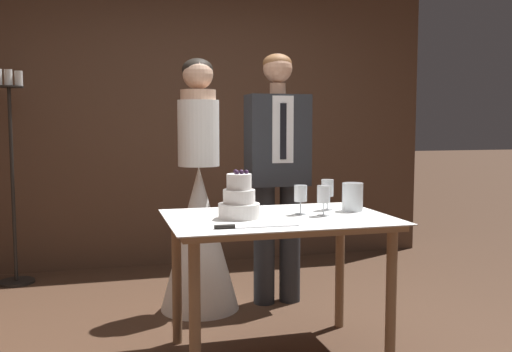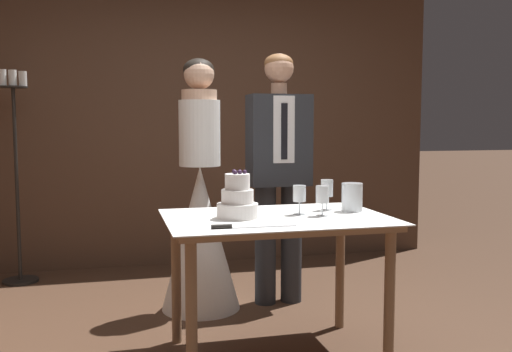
# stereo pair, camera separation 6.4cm
# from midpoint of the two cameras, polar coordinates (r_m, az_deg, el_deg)

# --- Properties ---
(ground_plane) EXTENTS (40.00, 40.00, 0.00)m
(ground_plane) POSITION_cam_midpoint_polar(r_m,az_deg,el_deg) (3.37, -0.43, -17.08)
(ground_plane) COLOR #4C3323
(wall_back) EXTENTS (4.48, 0.12, 2.62)m
(wall_back) POSITION_cam_midpoint_polar(r_m,az_deg,el_deg) (5.26, -6.58, 5.62)
(wall_back) COLOR #513828
(wall_back) RESTS_ON ground_plane
(cake_table) EXTENTS (1.20, 0.84, 0.78)m
(cake_table) POSITION_cam_midpoint_polar(r_m,az_deg,el_deg) (3.11, 1.61, -5.85)
(cake_table) COLOR #8E6B4C
(cake_table) RESTS_ON ground_plane
(tiered_cake) EXTENTS (0.22, 0.22, 0.26)m
(tiered_cake) POSITION_cam_midpoint_polar(r_m,az_deg,el_deg) (3.03, -2.30, -2.47)
(tiered_cake) COLOR white
(tiered_cake) RESTS_ON cake_table
(cake_knife) EXTENTS (0.42, 0.04, 0.02)m
(cake_knife) POSITION_cam_midpoint_polar(r_m,az_deg,el_deg) (2.75, -2.24, -5.08)
(cake_knife) COLOR silver
(cake_knife) RESTS_ON cake_table
(wine_glass_near) EXTENTS (0.07, 0.07, 0.18)m
(wine_glass_near) POSITION_cam_midpoint_polar(r_m,az_deg,el_deg) (3.32, 6.61, -1.28)
(wine_glass_near) COLOR silver
(wine_glass_near) RESTS_ON cake_table
(wine_glass_middle) EXTENTS (0.07, 0.07, 0.17)m
(wine_glass_middle) POSITION_cam_midpoint_polar(r_m,az_deg,el_deg) (3.11, 6.20, -1.91)
(wine_glass_middle) COLOR silver
(wine_glass_middle) RESTS_ON cake_table
(wine_glass_far) EXTENTS (0.07, 0.07, 0.16)m
(wine_glass_far) POSITION_cam_midpoint_polar(r_m,az_deg,el_deg) (3.15, 3.90, -1.92)
(wine_glass_far) COLOR silver
(wine_glass_far) RESTS_ON cake_table
(hurricane_candle) EXTENTS (0.12, 0.12, 0.16)m
(hurricane_candle) POSITION_cam_midpoint_polar(r_m,az_deg,el_deg) (3.31, 9.08, -2.14)
(hurricane_candle) COLOR silver
(hurricane_candle) RESTS_ON cake_table
(bride) EXTENTS (0.54, 0.54, 1.71)m
(bride) POSITION_cam_midpoint_polar(r_m,az_deg,el_deg) (3.93, -6.16, -4.27)
(bride) COLOR white
(bride) RESTS_ON ground_plane
(groom) EXTENTS (0.43, 0.25, 1.76)m
(groom) POSITION_cam_midpoint_polar(r_m,az_deg,el_deg) (4.01, 1.69, 1.11)
(groom) COLOR #282B30
(groom) RESTS_ON ground_plane
(candle_stand) EXTENTS (0.28, 0.28, 1.70)m
(candle_stand) POSITION_cam_midpoint_polar(r_m,az_deg,el_deg) (4.90, -23.54, 0.01)
(candle_stand) COLOR black
(candle_stand) RESTS_ON ground_plane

